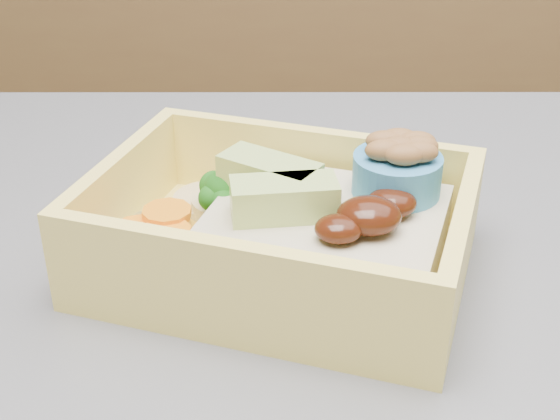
{
  "coord_description": "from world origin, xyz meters",
  "views": [
    {
      "loc": [
        0.03,
        -0.3,
        1.16
      ],
      "look_at": [
        0.03,
        0.05,
        0.96
      ],
      "focal_mm": 50.0,
      "sensor_mm": 36.0,
      "label": 1
    }
  ],
  "objects": [
    {
      "name": "bento_box",
      "position": [
        0.04,
        0.05,
        0.95
      ],
      "size": [
        0.23,
        0.19,
        0.07
      ],
      "rotation": [
        0.0,
        0.0,
        -0.31
      ],
      "color": "#FFE469",
      "rests_on": "island"
    }
  ]
}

